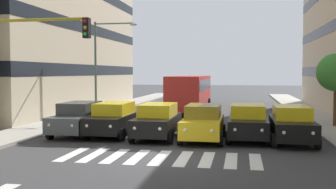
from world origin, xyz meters
TOP-DOWN VIEW (x-y plane):
  - ground_plane at (0.00, 0.00)m, footprint 180.00×180.00m
  - crosswalk_markings at (-0.00, 0.00)m, footprint 7.65×2.80m
  - car_0 at (-5.38, -4.29)m, footprint 2.02×4.44m
  - car_1 at (-3.37, -4.78)m, footprint 2.02×4.44m
  - car_2 at (-1.26, -4.25)m, footprint 2.02×4.44m
  - car_3 at (1.04, -4.43)m, footprint 2.02×4.44m
  - car_4 at (3.44, -4.82)m, footprint 2.02×4.44m
  - car_5 at (5.29, -4.76)m, footprint 2.02×4.44m
  - bus_behind_traffic at (1.04, -17.63)m, footprint 2.78×10.50m
  - traffic_light_gantry at (5.45, 0.62)m, footprint 4.13×0.36m
  - street_lamp_right at (7.05, -13.48)m, footprint 3.27×0.28m
  - street_tree_1 at (-8.48, -9.86)m, footprint 2.22×2.22m

SIDE VIEW (x-z plane):
  - ground_plane at x=0.00m, z-range 0.00..0.00m
  - crosswalk_markings at x=0.00m, z-range 0.00..0.01m
  - car_0 at x=-5.38m, z-range 0.03..1.75m
  - car_1 at x=-3.37m, z-range 0.03..1.75m
  - car_2 at x=-1.26m, z-range 0.03..1.75m
  - car_3 at x=1.04m, z-range 0.03..1.75m
  - car_4 at x=3.44m, z-range 0.03..1.75m
  - car_5 at x=5.29m, z-range 0.03..1.75m
  - bus_behind_traffic at x=1.04m, z-range 0.36..3.36m
  - street_tree_1 at x=-8.48m, z-range 1.15..5.39m
  - traffic_light_gantry at x=5.45m, z-range 0.93..6.43m
  - street_lamp_right at x=7.05m, z-range 0.98..7.84m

